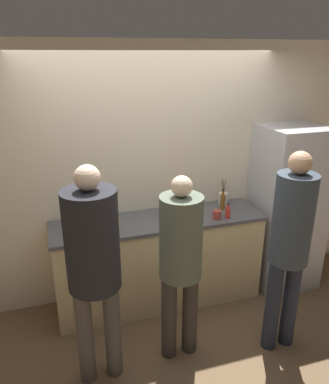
% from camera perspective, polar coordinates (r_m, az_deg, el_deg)
% --- Properties ---
extents(ground_plane, '(14.00, 14.00, 0.00)m').
position_cam_1_polar(ground_plane, '(3.93, 0.61, -18.65)').
color(ground_plane, brown).
extents(wall_back, '(5.20, 0.06, 2.60)m').
position_cam_1_polar(wall_back, '(3.83, -2.17, 2.54)').
color(wall_back, beige).
rests_on(wall_back, ground_plane).
extents(counter, '(2.10, 0.60, 0.94)m').
position_cam_1_polar(counter, '(3.92, -0.89, -10.29)').
color(counter, beige).
rests_on(counter, ground_plane).
extents(refrigerator, '(0.66, 0.65, 1.79)m').
position_cam_1_polar(refrigerator, '(4.28, 18.09, -2.32)').
color(refrigerator, '#B7B7BC').
rests_on(refrigerator, ground_plane).
extents(person_left, '(0.39, 0.39, 1.79)m').
position_cam_1_polar(person_left, '(2.78, -10.81, -9.76)').
color(person_left, '#4C4742').
rests_on(person_left, ground_plane).
extents(person_center, '(0.34, 0.34, 1.63)m').
position_cam_1_polar(person_center, '(3.02, 2.46, -9.61)').
color(person_center, '#38332D').
rests_on(person_center, ground_plane).
extents(person_right, '(0.32, 0.32, 1.80)m').
position_cam_1_polar(person_right, '(3.22, 18.58, -6.97)').
color(person_right, '#232838').
rests_on(person_right, ground_plane).
extents(fruit_bowl, '(0.30, 0.30, 0.13)m').
position_cam_1_polar(fruit_bowl, '(3.77, 2.29, -2.76)').
color(fruit_bowl, brown).
rests_on(fruit_bowl, counter).
extents(utensil_crock, '(0.10, 0.10, 0.28)m').
position_cam_1_polar(utensil_crock, '(4.07, 8.90, -0.85)').
color(utensil_crock, silver).
rests_on(utensil_crock, counter).
extents(bottle_red, '(0.05, 0.05, 0.15)m').
position_cam_1_polar(bottle_red, '(3.74, 9.64, -3.05)').
color(bottle_red, red).
rests_on(bottle_red, counter).
extents(bottle_clear, '(0.06, 0.06, 0.16)m').
position_cam_1_polar(bottle_clear, '(3.77, -8.31, -2.73)').
color(bottle_clear, silver).
rests_on(bottle_clear, counter).
extents(bottle_amber, '(0.05, 0.05, 0.22)m').
position_cam_1_polar(bottle_amber, '(3.93, 8.87, -1.40)').
color(bottle_amber, brown).
rests_on(bottle_amber, counter).
extents(cup_yellow, '(0.09, 0.09, 0.10)m').
position_cam_1_polar(cup_yellow, '(3.50, -7.58, -4.76)').
color(cup_yellow, gold).
rests_on(cup_yellow, counter).
extents(cup_red, '(0.08, 0.08, 0.09)m').
position_cam_1_polar(cup_red, '(3.71, 7.98, -3.43)').
color(cup_red, '#A33D33').
rests_on(cup_red, counter).
extents(potted_plant, '(0.14, 0.14, 0.25)m').
position_cam_1_polar(potted_plant, '(3.66, -11.20, -2.39)').
color(potted_plant, '#9E6042').
rests_on(potted_plant, counter).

